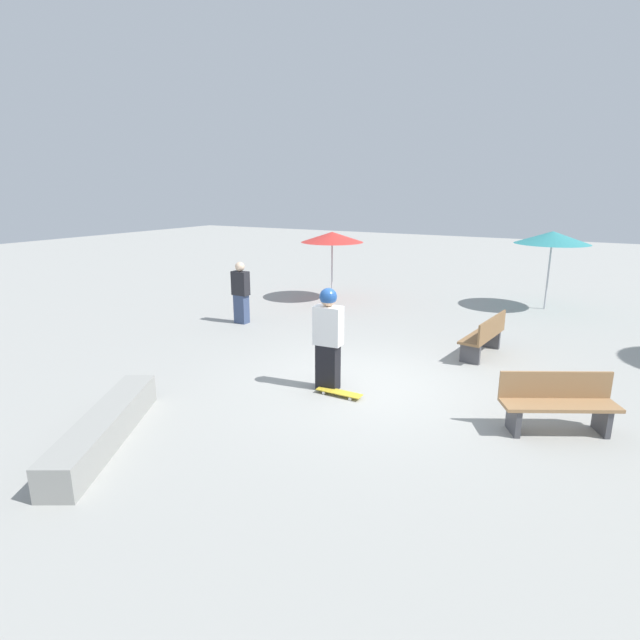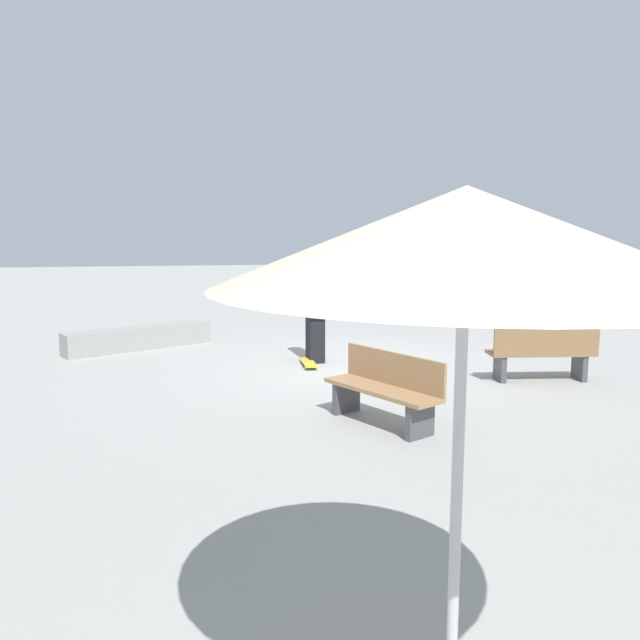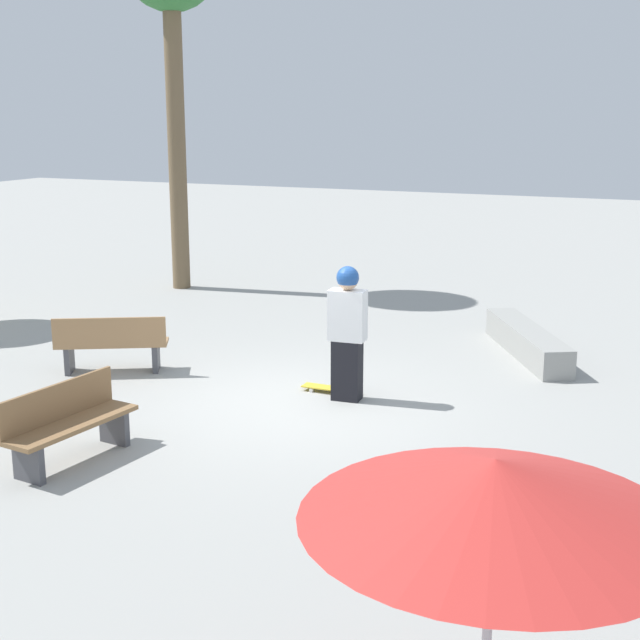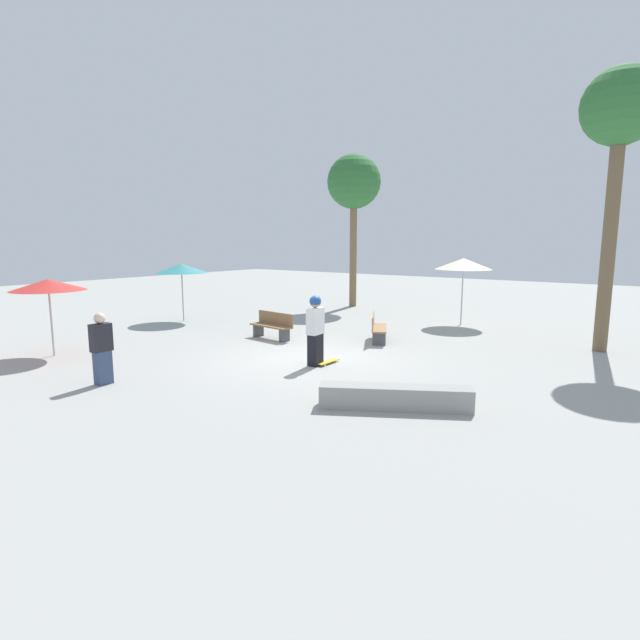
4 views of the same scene
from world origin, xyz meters
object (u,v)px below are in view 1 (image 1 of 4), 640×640
(skater_main, at_px, (328,336))
(shade_umbrella_red, at_px, (332,237))
(skateboard, at_px, (339,392))
(concrete_ledge, at_px, (105,428))
(bench_far, at_px, (485,336))
(bench_near, at_px, (558,403))
(shade_umbrella_teal, at_px, (552,238))
(bystander_watching, at_px, (241,293))

(skater_main, distance_m, shade_umbrella_red, 7.33)
(skateboard, xyz_separation_m, concrete_ledge, (2.98, -2.06, 0.16))
(skateboard, height_order, bench_far, bench_far)
(bench_near, bearing_deg, skater_main, -24.80)
(skateboard, bearing_deg, shade_umbrella_teal, 75.20)
(skateboard, xyz_separation_m, bench_far, (-3.34, 1.67, 0.37))
(skater_main, xyz_separation_m, skateboard, (0.17, 0.31, -0.90))
(bench_far, bearing_deg, concrete_ledge, 156.59)
(skater_main, relative_size, bystander_watching, 1.12)
(skateboard, xyz_separation_m, shade_umbrella_red, (-6.62, -3.65, 1.89))
(shade_umbrella_teal, bearing_deg, concrete_ledge, -20.88)
(concrete_ledge, height_order, bystander_watching, bystander_watching)
(skateboard, bearing_deg, shade_umbrella_red, 119.36)
(concrete_ledge, xyz_separation_m, bench_near, (-3.38, 5.34, 0.21))
(bench_near, distance_m, bystander_watching, 8.08)
(bench_far, bearing_deg, skater_main, 155.16)
(skater_main, bearing_deg, bystander_watching, 140.78)
(skater_main, distance_m, bench_far, 3.77)
(shade_umbrella_red, bearing_deg, bench_far, 58.32)
(skater_main, bearing_deg, bench_near, -0.92)
(concrete_ledge, distance_m, shade_umbrella_red, 9.88)
(skateboard, height_order, concrete_ledge, concrete_ledge)
(concrete_ledge, bearing_deg, skater_main, 150.92)
(bench_far, relative_size, bystander_watching, 1.03)
(bystander_watching, bearing_deg, concrete_ledge, 112.38)
(skater_main, distance_m, bench_near, 3.63)
(bench_near, height_order, bench_far, same)
(concrete_ledge, xyz_separation_m, shade_umbrella_teal, (-11.51, 4.39, 1.84))
(concrete_ledge, distance_m, bench_near, 6.32)
(concrete_ledge, relative_size, bench_near, 1.68)
(skater_main, height_order, bystander_watching, skater_main)
(skater_main, relative_size, skateboard, 2.23)
(skateboard, relative_size, concrete_ledge, 0.30)
(shade_umbrella_teal, relative_size, bystander_watching, 1.40)
(skateboard, bearing_deg, bench_near, 7.36)
(skater_main, xyz_separation_m, shade_umbrella_red, (-6.45, -3.34, 0.99))
(skater_main, bearing_deg, bench_far, 53.53)
(bench_near, distance_m, shade_umbrella_red, 9.44)
(shade_umbrella_teal, bearing_deg, bench_far, -7.26)
(shade_umbrella_red, bearing_deg, shade_umbrella_teal, 107.73)
(bystander_watching, bearing_deg, bench_near, 162.52)
(skateboard, xyz_separation_m, bystander_watching, (-2.99, -4.37, 0.74))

